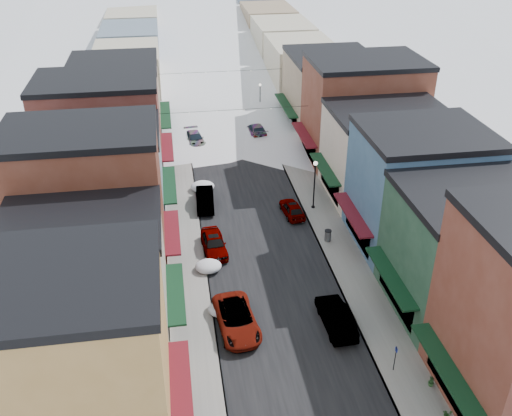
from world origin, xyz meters
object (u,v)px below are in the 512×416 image
object	(u,v)px
car_silver_sedan	(214,243)
streetlamp_near	(315,179)
car_green_sedan	(336,317)
car_dark_hatch	(205,199)
car_white_suv	(237,319)
trash_can	(328,235)

from	to	relation	value
car_silver_sedan	streetlamp_near	size ratio (longest dim) A/B	0.96
car_green_sedan	streetlamp_near	world-z (taller)	streetlamp_near
car_dark_hatch	car_green_sedan	distance (m)	20.51
car_silver_sedan	car_dark_hatch	distance (m)	8.05
streetlamp_near	car_white_suv	bearing A→B (deg)	-120.89
car_dark_hatch	trash_can	size ratio (longest dim) A/B	4.59
car_white_suv	car_green_sedan	bearing A→B (deg)	-12.72
trash_can	streetlamp_near	distance (m)	6.55
car_silver_sedan	car_dark_hatch	world-z (taller)	car_silver_sedan
car_dark_hatch	car_white_suv	bearing A→B (deg)	-84.65
car_silver_sedan	streetlamp_near	world-z (taller)	streetlamp_near
car_green_sedan	car_dark_hatch	bearing A→B (deg)	-69.43
car_white_suv	car_dark_hatch	world-z (taller)	car_white_suv
car_silver_sedan	car_green_sedan	distance (m)	13.34
car_white_suv	streetlamp_near	bearing A→B (deg)	53.51
car_white_suv	car_dark_hatch	size ratio (longest dim) A/B	1.20
car_silver_sedan	car_green_sedan	xyz separation A→B (m)	(7.67, -10.92, 0.02)
car_white_suv	car_green_sedan	xyz separation A→B (m)	(7.00, -0.87, 0.03)
car_white_suv	car_dark_hatch	xyz separation A→B (m)	(-0.80, 18.09, -0.01)
car_silver_sedan	car_dark_hatch	bearing A→B (deg)	86.60
trash_can	car_white_suv	bearing A→B (deg)	-133.27
car_dark_hatch	car_green_sedan	world-z (taller)	car_green_sedan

